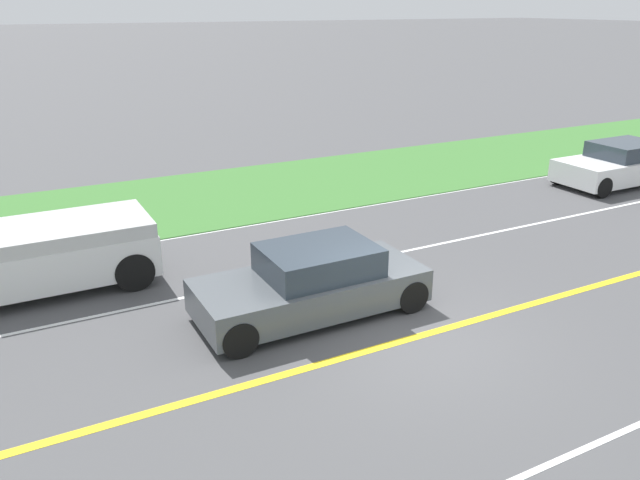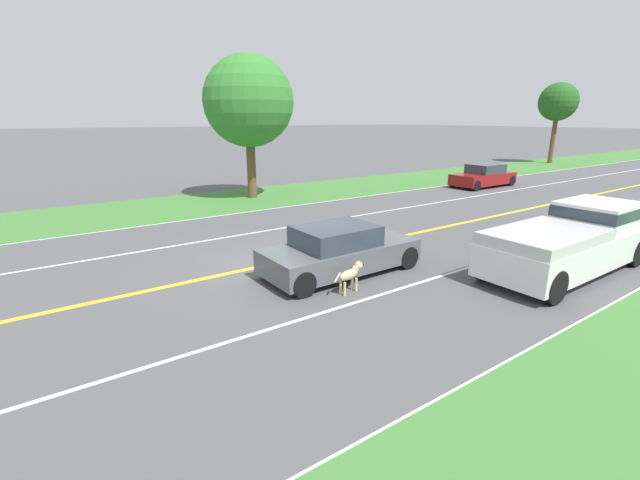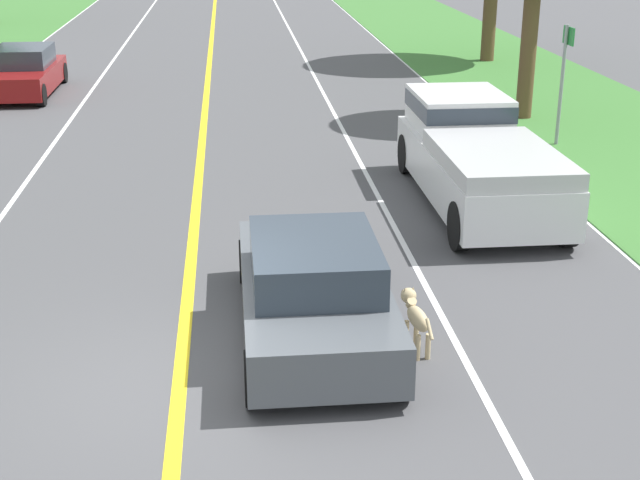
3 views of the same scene
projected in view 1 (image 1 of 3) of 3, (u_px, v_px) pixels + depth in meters
ground_plane at (411, 339)px, 11.09m from camera, size 400.00×400.00×0.00m
centre_divider_line at (411, 338)px, 11.09m from camera, size 0.18×160.00×0.01m
lane_edge_line_right at (259, 224)px, 16.88m from camera, size 0.14×160.00×0.01m
lane_dash_same_dir at (319, 269)px, 13.98m from camera, size 0.10×160.00×0.01m
lane_dash_oncoming at (566, 457)px, 8.19m from camera, size 0.10×160.00×0.01m
grass_verge_right at (222, 195)px, 19.36m from camera, size 6.00×160.00×0.03m
ego_car at (312, 283)px, 11.80m from camera, size 1.88×4.36×1.35m
dog at (311, 263)px, 13.13m from camera, size 0.31×1.05×0.74m
car_trailing_near at (621, 164)px, 20.46m from camera, size 1.93×4.48×1.37m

